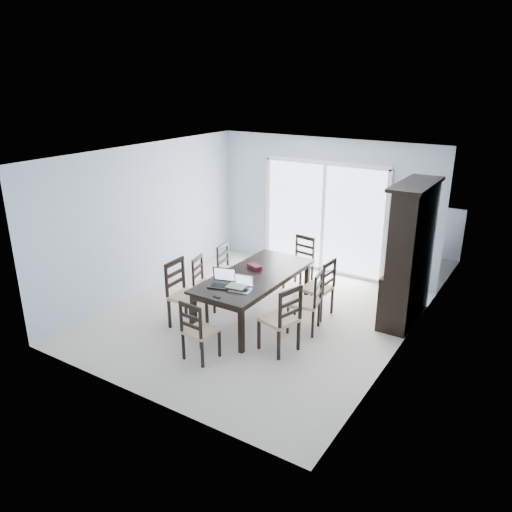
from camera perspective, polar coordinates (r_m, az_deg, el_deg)
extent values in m
plane|color=beige|center=(8.08, -0.16, -7.04)|extent=(5.00, 5.00, 0.00)
plane|color=white|center=(7.28, -0.18, 11.51)|extent=(5.00, 5.00, 0.00)
cube|color=#ADBCCE|center=(9.70, 7.83, 5.63)|extent=(4.50, 0.02, 2.60)
cube|color=#ADBCCE|center=(8.94, -12.45, 4.12)|extent=(0.02, 5.00, 2.60)
cube|color=#ADBCCE|center=(6.72, 16.24, -1.53)|extent=(0.02, 5.00, 2.60)
cube|color=gray|center=(10.98, 9.70, -0.15)|extent=(4.50, 2.00, 0.10)
cube|color=#99999E|center=(11.68, 11.81, 4.04)|extent=(4.50, 0.06, 1.10)
cube|color=black|center=(7.78, -0.17, -2.24)|extent=(1.00, 2.20, 0.04)
cube|color=black|center=(7.80, -0.16, -2.65)|extent=(0.88, 2.08, 0.10)
cube|color=black|center=(7.43, -7.10, -6.78)|extent=(0.07, 0.07, 0.69)
cube|color=black|center=(6.98, -1.68, -8.50)|extent=(0.07, 0.07, 0.69)
cube|color=black|center=(8.92, 1.01, -1.94)|extent=(0.07, 0.07, 0.69)
cube|color=black|center=(8.54, 5.84, -3.05)|extent=(0.07, 0.07, 0.69)
cube|color=black|center=(8.22, 16.61, -4.17)|extent=(0.45, 1.30, 0.85)
cube|color=black|center=(7.85, 17.58, 2.97)|extent=(0.38, 1.30, 1.30)
cube|color=black|center=(7.70, 17.89, 7.81)|extent=(0.50, 1.38, 0.05)
cube|color=black|center=(7.51, 15.29, 2.45)|extent=(0.02, 0.36, 1.18)
cube|color=black|center=(7.90, 16.23, 3.21)|extent=(0.02, 0.36, 1.18)
cube|color=black|center=(8.29, 17.08, 3.90)|extent=(0.02, 0.36, 1.18)
cube|color=silver|center=(9.75, 7.71, 4.18)|extent=(2.40, 0.02, 2.10)
cube|color=white|center=(9.50, 7.98, 10.50)|extent=(2.52, 0.05, 0.08)
cube|color=white|center=(9.73, 7.67, 4.16)|extent=(0.06, 0.05, 2.10)
cube|color=white|center=(10.06, 7.41, -1.46)|extent=(2.52, 0.05, 0.05)
cube|color=black|center=(8.07, -8.04, -5.46)|extent=(0.04, 0.04, 0.46)
cube|color=black|center=(7.79, -9.87, -6.55)|extent=(0.04, 0.04, 0.46)
cube|color=black|center=(7.85, -5.65, -6.12)|extent=(0.04, 0.04, 0.46)
cube|color=black|center=(7.56, -7.44, -7.28)|extent=(0.04, 0.04, 0.46)
cube|color=tan|center=(7.70, -7.84, -4.62)|extent=(0.47, 0.47, 0.05)
cube|color=black|center=(8.58, -6.00, -4.05)|extent=(0.04, 0.04, 0.39)
cube|color=black|center=(8.30, -6.98, -4.96)|extent=(0.04, 0.04, 0.39)
cube|color=black|center=(8.45, -3.86, -4.36)|extent=(0.04, 0.04, 0.39)
cube|color=black|center=(8.17, -4.78, -5.30)|extent=(0.04, 0.04, 0.39)
cube|color=tan|center=(8.28, -5.45, -3.29)|extent=(0.46, 0.46, 0.05)
cube|color=black|center=(9.10, -3.13, -2.50)|extent=(0.04, 0.04, 0.40)
cube|color=black|center=(8.82, -4.23, -3.27)|extent=(0.04, 0.04, 0.40)
cube|color=black|center=(8.95, -1.17, -2.87)|extent=(0.04, 0.04, 0.40)
cube|color=black|center=(8.66, -2.23, -3.68)|extent=(0.04, 0.04, 0.40)
cube|color=tan|center=(8.80, -2.71, -1.75)|extent=(0.43, 0.43, 0.05)
cube|color=black|center=(6.87, 2.61, -10.17)|extent=(0.04, 0.04, 0.45)
cube|color=black|center=(7.12, 4.88, -9.06)|extent=(0.04, 0.04, 0.45)
cube|color=black|center=(7.12, 0.34, -9.00)|extent=(0.04, 0.04, 0.45)
cube|color=black|center=(7.36, 2.61, -7.99)|extent=(0.04, 0.04, 0.45)
cube|color=tan|center=(7.00, 2.64, -7.26)|extent=(0.53, 0.53, 0.05)
cube|color=black|center=(7.45, 6.51, -7.78)|extent=(0.04, 0.04, 0.43)
cube|color=black|center=(7.79, 7.19, -6.53)|extent=(0.04, 0.04, 0.43)
cube|color=black|center=(7.54, 3.66, -7.34)|extent=(0.04, 0.04, 0.43)
cube|color=black|center=(7.87, 4.47, -6.14)|extent=(0.04, 0.04, 0.43)
cube|color=tan|center=(7.55, 5.52, -5.30)|extent=(0.50, 0.50, 0.05)
cube|color=black|center=(7.92, 7.43, -6.08)|extent=(0.04, 0.04, 0.43)
cube|color=black|center=(8.23, 8.69, -5.11)|extent=(0.04, 0.04, 0.43)
cube|color=black|center=(8.08, 5.04, -5.43)|extent=(0.04, 0.04, 0.43)
cube|color=black|center=(8.38, 6.36, -4.50)|extent=(0.04, 0.04, 0.43)
cube|color=tan|center=(8.05, 6.95, -3.72)|extent=(0.44, 0.44, 0.05)
cube|color=black|center=(6.96, -8.29, -10.20)|extent=(0.03, 0.03, 0.39)
cube|color=black|center=(6.75, -6.15, -11.13)|extent=(0.03, 0.03, 0.39)
cube|color=black|center=(7.18, -6.34, -9.13)|extent=(0.03, 0.03, 0.39)
cube|color=black|center=(6.97, -4.21, -9.98)|extent=(0.03, 0.03, 0.39)
cube|color=tan|center=(6.86, -6.32, -8.51)|extent=(0.41, 0.41, 0.05)
cube|color=black|center=(9.18, 6.42, -2.32)|extent=(0.04, 0.04, 0.42)
cube|color=black|center=(9.37, 4.54, -1.78)|extent=(0.04, 0.04, 0.42)
cube|color=black|center=(8.89, 5.09, -3.02)|extent=(0.04, 0.04, 0.42)
cube|color=black|center=(9.09, 3.18, -2.45)|extent=(0.04, 0.04, 0.42)
cube|color=tan|center=(9.05, 4.85, -1.01)|extent=(0.46, 0.46, 0.05)
cube|color=black|center=(7.35, -3.95, -3.42)|extent=(0.42, 0.35, 0.02)
cube|color=silver|center=(7.30, -3.97, -2.51)|extent=(0.32, 0.14, 0.19)
cube|color=silver|center=(7.20, -1.77, -3.90)|extent=(0.33, 0.26, 0.02)
cube|color=silver|center=(7.16, -1.78, -3.14)|extent=(0.27, 0.08, 0.16)
cube|color=maroon|center=(7.26, -2.25, -3.62)|extent=(0.26, 0.20, 0.03)
cube|color=gold|center=(7.25, -2.19, -3.46)|extent=(0.31, 0.25, 0.01)
cube|color=black|center=(7.01, -4.51, -4.66)|extent=(0.12, 0.07, 0.01)
cube|color=#430D1B|center=(7.99, -0.17, -1.23)|extent=(0.27, 0.20, 0.06)
cube|color=maroon|center=(10.99, 8.46, 2.60)|extent=(1.81, 1.62, 0.87)
cube|color=gray|center=(10.86, 8.58, 4.93)|extent=(1.86, 1.67, 0.06)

